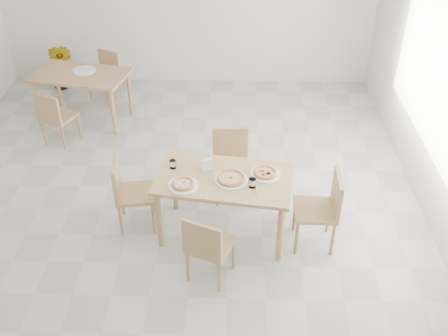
{
  "coord_description": "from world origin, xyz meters",
  "views": [
    {
      "loc": [
        0.82,
        -4.73,
        3.93
      ],
      "look_at": [
        0.7,
        -0.36,
        0.87
      ],
      "focal_mm": 42.0,
      "sensor_mm": 36.0,
      "label": 1
    }
  ],
  "objects_px": {
    "plate_margherita": "(231,180)",
    "plate_mushroom": "(183,186)",
    "chair_west": "(128,189)",
    "chair_back_s": "(55,115)",
    "tumbler_b": "(173,164)",
    "plate_empty": "(84,70)",
    "tumbler_a": "(252,183)",
    "plate_pepperoni": "(265,174)",
    "main_table": "(224,184)",
    "pizza_margherita": "(231,178)",
    "pizza_pepperoni": "(265,172)",
    "chair_south": "(207,245)",
    "chair_back_n": "(106,72)",
    "second_table": "(81,80)",
    "pizza_mushroom": "(183,184)",
    "potted_plant": "(61,66)",
    "chair_north": "(231,159)",
    "chair_east": "(324,206)",
    "napkin_holder": "(207,165)"
  },
  "relations": [
    {
      "from": "chair_east",
      "to": "chair_north",
      "type": "bearing_deg",
      "value": -130.37
    },
    {
      "from": "pizza_pepperoni",
      "to": "second_table",
      "type": "height_order",
      "value": "pizza_pepperoni"
    },
    {
      "from": "pizza_mushroom",
      "to": "pizza_pepperoni",
      "type": "distance_m",
      "value": 0.86
    },
    {
      "from": "napkin_holder",
      "to": "second_table",
      "type": "xyz_separation_m",
      "value": [
        -1.94,
        2.34,
        -0.16
      ]
    },
    {
      "from": "chair_back_n",
      "to": "main_table",
      "type": "bearing_deg",
      "value": -32.91
    },
    {
      "from": "main_table",
      "to": "pizza_margherita",
      "type": "relative_size",
      "value": 4.0
    },
    {
      "from": "chair_west",
      "to": "chair_north",
      "type": "bearing_deg",
      "value": -68.08
    },
    {
      "from": "chair_west",
      "to": "chair_east",
      "type": "height_order",
      "value": "chair_east"
    },
    {
      "from": "chair_west",
      "to": "chair_east",
      "type": "relative_size",
      "value": 0.96
    },
    {
      "from": "tumbler_a",
      "to": "pizza_margherita",
      "type": "bearing_deg",
      "value": 154.76
    },
    {
      "from": "chair_back_n",
      "to": "chair_north",
      "type": "bearing_deg",
      "value": -24.91
    },
    {
      "from": "potted_plant",
      "to": "plate_empty",
      "type": "bearing_deg",
      "value": -54.6
    },
    {
      "from": "chair_back_s",
      "to": "chair_back_n",
      "type": "relative_size",
      "value": 1.04
    },
    {
      "from": "plate_mushroom",
      "to": "tumbler_b",
      "type": "xyz_separation_m",
      "value": [
        -0.14,
        0.32,
        0.04
      ]
    },
    {
      "from": "plate_pepperoni",
      "to": "tumbler_b",
      "type": "height_order",
      "value": "tumbler_b"
    },
    {
      "from": "chair_south",
      "to": "pizza_mushroom",
      "type": "distance_m",
      "value": 0.69
    },
    {
      "from": "main_table",
      "to": "potted_plant",
      "type": "relative_size",
      "value": 1.9
    },
    {
      "from": "tumbler_a",
      "to": "plate_pepperoni",
      "type": "bearing_deg",
      "value": 56.94
    },
    {
      "from": "chair_west",
      "to": "chair_back_s",
      "type": "relative_size",
      "value": 1.04
    },
    {
      "from": "tumbler_b",
      "to": "plate_empty",
      "type": "xyz_separation_m",
      "value": [
        -1.54,
        2.39,
        -0.04
      ]
    },
    {
      "from": "chair_back_n",
      "to": "second_table",
      "type": "bearing_deg",
      "value": -79.46
    },
    {
      "from": "chair_west",
      "to": "chair_east",
      "type": "xyz_separation_m",
      "value": [
        2.08,
        -0.25,
        0.02
      ]
    },
    {
      "from": "second_table",
      "to": "potted_plant",
      "type": "distance_m",
      "value": 1.26
    },
    {
      "from": "chair_back_s",
      "to": "chair_back_n",
      "type": "distance_m",
      "value": 1.47
    },
    {
      "from": "pizza_margherita",
      "to": "pizza_pepperoni",
      "type": "relative_size",
      "value": 1.18
    },
    {
      "from": "plate_mushroom",
      "to": "chair_back_n",
      "type": "bearing_deg",
      "value": 114.65
    },
    {
      "from": "chair_south",
      "to": "second_table",
      "type": "height_order",
      "value": "chair_south"
    },
    {
      "from": "chair_west",
      "to": "plate_empty",
      "type": "xyz_separation_m",
      "value": [
        -1.04,
        2.44,
        0.27
      ]
    },
    {
      "from": "chair_west",
      "to": "tumbler_b",
      "type": "bearing_deg",
      "value": -92.6
    },
    {
      "from": "pizza_pepperoni",
      "to": "chair_south",
      "type": "bearing_deg",
      "value": -126.47
    },
    {
      "from": "tumbler_b",
      "to": "chair_back_s",
      "type": "height_order",
      "value": "tumbler_b"
    },
    {
      "from": "plate_margherita",
      "to": "plate_mushroom",
      "type": "bearing_deg",
      "value": -166.91
    },
    {
      "from": "chair_south",
      "to": "plate_empty",
      "type": "bearing_deg",
      "value": -36.77
    },
    {
      "from": "plate_mushroom",
      "to": "chair_west",
      "type": "bearing_deg",
      "value": 156.49
    },
    {
      "from": "plate_mushroom",
      "to": "plate_pepperoni",
      "type": "bearing_deg",
      "value": 14.88
    },
    {
      "from": "tumbler_a",
      "to": "chair_north",
      "type": "bearing_deg",
      "value": 104.38
    },
    {
      "from": "pizza_margherita",
      "to": "pizza_mushroom",
      "type": "xyz_separation_m",
      "value": [
        -0.48,
        -0.11,
        0.0
      ]
    },
    {
      "from": "napkin_holder",
      "to": "chair_back_n",
      "type": "bearing_deg",
      "value": 104.01
    },
    {
      "from": "plate_pepperoni",
      "to": "second_table",
      "type": "height_order",
      "value": "plate_pepperoni"
    },
    {
      "from": "second_table",
      "to": "chair_back_n",
      "type": "height_order",
      "value": "chair_back_n"
    },
    {
      "from": "pizza_mushroom",
      "to": "potted_plant",
      "type": "xyz_separation_m",
      "value": [
        -2.36,
        3.68,
        -0.39
      ]
    },
    {
      "from": "chair_south",
      "to": "plate_empty",
      "type": "distance_m",
      "value": 3.81
    },
    {
      "from": "plate_margherita",
      "to": "chair_back_n",
      "type": "bearing_deg",
      "value": 121.98
    },
    {
      "from": "plate_margherita",
      "to": "pizza_mushroom",
      "type": "bearing_deg",
      "value": -166.91
    },
    {
      "from": "chair_north",
      "to": "chair_back_s",
      "type": "xyz_separation_m",
      "value": [
        -2.39,
        1.01,
        -0.02
      ]
    },
    {
      "from": "chair_west",
      "to": "chair_back_n",
      "type": "bearing_deg",
      "value": 8.55
    },
    {
      "from": "plate_pepperoni",
      "to": "chair_north",
      "type": "bearing_deg",
      "value": 118.16
    },
    {
      "from": "chair_south",
      "to": "plate_empty",
      "type": "xyz_separation_m",
      "value": [
        -1.94,
        3.26,
        0.29
      ]
    },
    {
      "from": "plate_pepperoni",
      "to": "chair_back_s",
      "type": "relative_size",
      "value": 0.4
    },
    {
      "from": "pizza_mushroom",
      "to": "tumbler_a",
      "type": "distance_m",
      "value": 0.7
    }
  ]
}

